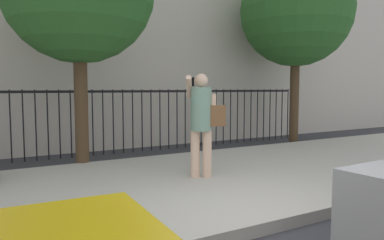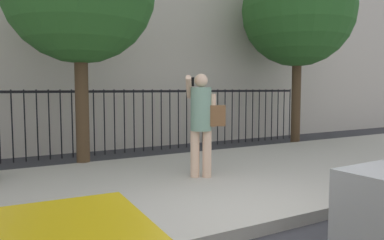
# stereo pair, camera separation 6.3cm
# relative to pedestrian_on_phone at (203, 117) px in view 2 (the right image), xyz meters

# --- Properties ---
(ground_plane) EXTENTS (60.00, 60.00, 0.00)m
(ground_plane) POSITION_rel_pedestrian_on_phone_xyz_m (-0.41, -2.16, -1.15)
(ground_plane) COLOR #333338
(sidewalk) EXTENTS (28.00, 4.40, 0.15)m
(sidewalk) POSITION_rel_pedestrian_on_phone_xyz_m (-0.41, 0.04, -1.07)
(sidewalk) COLOR #B2ADA3
(sidewalk) RESTS_ON ground
(iron_fence) EXTENTS (12.03, 0.04, 1.60)m
(iron_fence) POSITION_rel_pedestrian_on_phone_xyz_m (-0.41, 3.74, -0.13)
(iron_fence) COLOR black
(iron_fence) RESTS_ON ground
(pedestrian_on_phone) EXTENTS (0.72, 0.62, 1.71)m
(pedestrian_on_phone) POSITION_rel_pedestrian_on_phone_xyz_m (0.00, 0.00, 0.00)
(pedestrian_on_phone) COLOR beige
(pedestrian_on_phone) RESTS_ON sidewalk
(street_tree_near) EXTENTS (3.18, 3.18, 5.42)m
(street_tree_near) POSITION_rel_pedestrian_on_phone_xyz_m (4.75, 2.63, 2.68)
(street_tree_near) COLOR #4C3823
(street_tree_near) RESTS_ON ground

